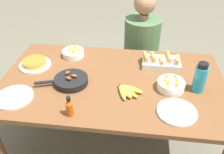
% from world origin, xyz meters
% --- Properties ---
extents(ground_plane, '(14.00, 14.00, 0.00)m').
position_xyz_m(ground_plane, '(0.00, 0.00, 0.00)').
color(ground_plane, '#666051').
extents(dining_table, '(1.71, 1.00, 0.76)m').
position_xyz_m(dining_table, '(0.00, 0.00, 0.67)').
color(dining_table, brown).
rests_on(dining_table, ground_plane).
extents(banana_bunch, '(0.20, 0.18, 0.04)m').
position_xyz_m(banana_bunch, '(0.12, -0.14, 0.78)').
color(banana_bunch, gold).
rests_on(banana_bunch, dining_table).
extents(melon_tray, '(0.31, 0.18, 0.10)m').
position_xyz_m(melon_tray, '(0.38, 0.26, 0.79)').
color(melon_tray, silver).
rests_on(melon_tray, dining_table).
extents(skillet, '(0.38, 0.25, 0.08)m').
position_xyz_m(skillet, '(-0.30, -0.08, 0.78)').
color(skillet, black).
rests_on(skillet, dining_table).
extents(frittata_plate_center, '(0.26, 0.26, 0.05)m').
position_xyz_m(frittata_plate_center, '(-0.66, 0.12, 0.78)').
color(frittata_plate_center, white).
rests_on(frittata_plate_center, dining_table).
extents(empty_plate_near_front, '(0.26, 0.26, 0.02)m').
position_xyz_m(empty_plate_near_front, '(-0.65, -0.29, 0.76)').
color(empty_plate_near_front, white).
rests_on(empty_plate_near_front, dining_table).
extents(empty_plate_far_left, '(0.26, 0.26, 0.02)m').
position_xyz_m(empty_plate_far_left, '(0.46, -0.30, 0.76)').
color(empty_plate_far_left, white).
rests_on(empty_plate_far_left, dining_table).
extents(fruit_bowl_mango, '(0.20, 0.20, 0.12)m').
position_xyz_m(fruit_bowl_mango, '(0.44, -0.05, 0.79)').
color(fruit_bowl_mango, white).
rests_on(fruit_bowl_mango, dining_table).
extents(fruit_bowl_citrus, '(0.19, 0.19, 0.11)m').
position_xyz_m(fruit_bowl_citrus, '(-0.39, 0.32, 0.79)').
color(fruit_bowl_citrus, white).
rests_on(fruit_bowl_citrus, dining_table).
extents(water_bottle, '(0.09, 0.09, 0.23)m').
position_xyz_m(water_bottle, '(0.63, -0.04, 0.87)').
color(water_bottle, teal).
rests_on(water_bottle, dining_table).
extents(hot_sauce_bottle, '(0.05, 0.05, 0.15)m').
position_xyz_m(hot_sauce_bottle, '(-0.22, -0.40, 0.82)').
color(hot_sauce_bottle, '#C64C0F').
rests_on(hot_sauce_bottle, dining_table).
extents(person_figure, '(0.40, 0.40, 1.21)m').
position_xyz_m(person_figure, '(0.21, 0.75, 0.50)').
color(person_figure, black).
rests_on(person_figure, ground_plane).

